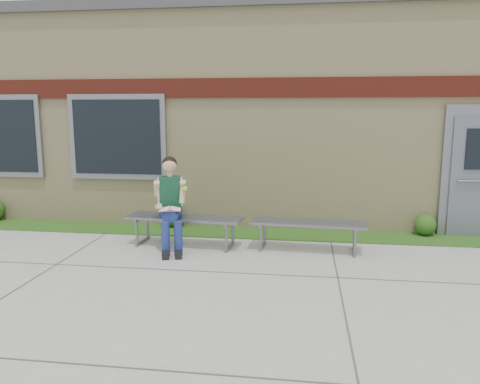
# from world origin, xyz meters

# --- Properties ---
(ground) EXTENTS (80.00, 80.00, 0.00)m
(ground) POSITION_xyz_m (0.00, 0.00, 0.00)
(ground) COLOR #9E9E99
(ground) RESTS_ON ground
(grass_strip) EXTENTS (16.00, 0.80, 0.02)m
(grass_strip) POSITION_xyz_m (0.00, 2.60, 0.01)
(grass_strip) COLOR #1B4612
(grass_strip) RESTS_ON ground
(school_building) EXTENTS (16.20, 6.22, 4.20)m
(school_building) POSITION_xyz_m (-0.00, 5.99, 2.10)
(school_building) COLOR beige
(school_building) RESTS_ON ground
(bench_left) EXTENTS (1.93, 0.68, 0.49)m
(bench_left) POSITION_xyz_m (-1.39, 1.70, 0.38)
(bench_left) COLOR slate
(bench_left) RESTS_ON ground
(bench_right) EXTENTS (1.84, 0.63, 0.47)m
(bench_right) POSITION_xyz_m (0.61, 1.70, 0.36)
(bench_right) COLOR slate
(bench_right) RESTS_ON ground
(girl) EXTENTS (0.61, 0.93, 1.48)m
(girl) POSITION_xyz_m (-1.56, 1.49, 0.77)
(girl) COLOR navy
(girl) RESTS_ON ground
(shrub_mid) EXTENTS (0.40, 0.40, 0.40)m
(shrub_mid) POSITION_xyz_m (-1.91, 2.85, 0.22)
(shrub_mid) COLOR #1B4612
(shrub_mid) RESTS_ON grass_strip
(shrub_east) EXTENTS (0.37, 0.37, 0.37)m
(shrub_east) POSITION_xyz_m (2.67, 2.85, 0.21)
(shrub_east) COLOR #1B4612
(shrub_east) RESTS_ON grass_strip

